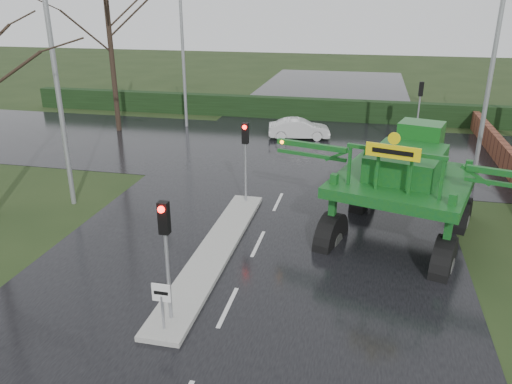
% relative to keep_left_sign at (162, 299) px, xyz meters
% --- Properties ---
extents(ground, '(140.00, 140.00, 0.00)m').
position_rel_keep_left_sign_xyz_m(ground, '(1.30, 1.50, -1.06)').
color(ground, black).
rests_on(ground, ground).
extents(road_main, '(14.00, 80.00, 0.02)m').
position_rel_keep_left_sign_xyz_m(road_main, '(1.30, 11.50, -1.05)').
color(road_main, black).
rests_on(road_main, ground).
extents(road_cross, '(80.00, 12.00, 0.02)m').
position_rel_keep_left_sign_xyz_m(road_cross, '(1.30, 17.50, -1.05)').
color(road_cross, black).
rests_on(road_cross, ground).
extents(median_island, '(1.20, 10.00, 0.16)m').
position_rel_keep_left_sign_xyz_m(median_island, '(0.00, 4.50, -0.97)').
color(median_island, gray).
rests_on(median_island, ground).
extents(hedge_row, '(44.00, 0.90, 1.50)m').
position_rel_keep_left_sign_xyz_m(hedge_row, '(1.30, 25.50, -0.31)').
color(hedge_row, black).
rests_on(hedge_row, ground).
extents(brick_wall, '(0.40, 20.00, 1.20)m').
position_rel_keep_left_sign_xyz_m(brick_wall, '(11.80, 17.50, -0.46)').
color(brick_wall, '#592D1E').
rests_on(brick_wall, ground).
extents(keep_left_sign, '(0.50, 0.07, 1.35)m').
position_rel_keep_left_sign_xyz_m(keep_left_sign, '(0.00, 0.00, 0.00)').
color(keep_left_sign, gray).
rests_on(keep_left_sign, ground).
extents(traffic_signal_near, '(0.26, 0.33, 3.52)m').
position_rel_keep_left_sign_xyz_m(traffic_signal_near, '(0.00, 0.49, 1.53)').
color(traffic_signal_near, gray).
rests_on(traffic_signal_near, ground).
extents(traffic_signal_mid, '(0.26, 0.33, 3.52)m').
position_rel_keep_left_sign_xyz_m(traffic_signal_mid, '(0.00, 8.99, 1.53)').
color(traffic_signal_mid, gray).
rests_on(traffic_signal_mid, ground).
extents(traffic_signal_far, '(0.26, 0.33, 3.52)m').
position_rel_keep_left_sign_xyz_m(traffic_signal_far, '(7.80, 21.51, 1.53)').
color(traffic_signal_far, gray).
rests_on(traffic_signal_far, ground).
extents(street_light_left_near, '(3.85, 0.30, 10.00)m').
position_rel_keep_left_sign_xyz_m(street_light_left_near, '(-6.89, 7.50, 4.93)').
color(street_light_left_near, gray).
rests_on(street_light_left_near, ground).
extents(street_light_right, '(3.85, 0.30, 10.00)m').
position_rel_keep_left_sign_xyz_m(street_light_right, '(9.49, 13.50, 4.93)').
color(street_light_right, gray).
rests_on(street_light_right, ground).
extents(street_light_left_far, '(3.85, 0.30, 10.00)m').
position_rel_keep_left_sign_xyz_m(street_light_left_far, '(-6.89, 21.50, 4.93)').
color(street_light_left_far, gray).
rests_on(street_light_left_far, ground).
extents(tree_left_far, '(7.70, 7.70, 13.26)m').
position_rel_keep_left_sign_xyz_m(tree_left_far, '(-11.20, 19.50, 6.09)').
color(tree_left_far, black).
rests_on(tree_left_far, ground).
extents(crop_sprayer, '(9.33, 7.00, 5.40)m').
position_rel_keep_left_sign_xyz_m(crop_sprayer, '(3.87, 6.51, 1.49)').
color(crop_sprayer, black).
rests_on(crop_sprayer, ground).
extents(white_sedan, '(3.93, 1.98, 1.24)m').
position_rel_keep_left_sign_xyz_m(white_sedan, '(0.72, 19.99, -1.06)').
color(white_sedan, silver).
rests_on(white_sedan, ground).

